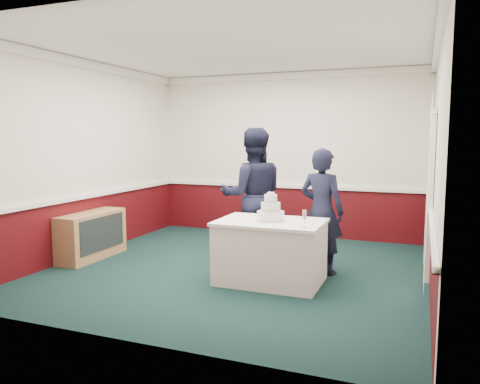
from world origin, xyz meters
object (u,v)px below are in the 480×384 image
(sideboard, at_px, (92,235))
(cake_table, at_px, (270,251))
(wedding_cake, at_px, (271,212))
(cake_knife, at_px, (263,223))
(person_man, at_px, (253,196))
(champagne_flute, at_px, (305,216))
(person_woman, at_px, (322,211))

(sideboard, relative_size, cake_table, 0.91)
(wedding_cake, distance_m, cake_knife, 0.23)
(wedding_cake, relative_size, cake_knife, 1.65)
(wedding_cake, bearing_deg, sideboard, 177.25)
(sideboard, xyz_separation_m, person_man, (2.34, 0.71, 0.63))
(sideboard, distance_m, cake_table, 2.88)
(sideboard, height_order, person_man, person_man)
(cake_knife, xyz_separation_m, champagne_flute, (0.53, -0.08, 0.14))
(person_man, bearing_deg, person_woman, 144.44)
(wedding_cake, distance_m, champagne_flute, 0.57)
(champagne_flute, relative_size, person_man, 0.10)
(sideboard, distance_m, cake_knife, 2.90)
(wedding_cake, xyz_separation_m, person_man, (-0.54, 0.85, 0.08))
(cake_table, xyz_separation_m, person_man, (-0.54, 0.85, 0.58))
(sideboard, bearing_deg, wedding_cake, -2.75)
(cake_knife, bearing_deg, person_man, 124.86)
(sideboard, distance_m, person_man, 2.52)
(wedding_cake, bearing_deg, person_woman, 51.57)
(champagne_flute, bearing_deg, cake_knife, 171.42)
(cake_knife, relative_size, person_man, 0.11)
(sideboard, distance_m, person_woman, 3.47)
(wedding_cake, xyz_separation_m, champagne_flute, (0.50, -0.28, 0.03))
(cake_table, height_order, champagne_flute, champagne_flute)
(wedding_cake, height_order, champagne_flute, wedding_cake)
(person_man, bearing_deg, sideboard, -8.05)
(cake_table, xyz_separation_m, cake_knife, (-0.03, -0.20, 0.39))
(cake_knife, bearing_deg, person_woman, 66.02)
(cake_table, relative_size, champagne_flute, 6.44)
(cake_table, relative_size, person_woman, 0.78)
(wedding_cake, relative_size, champagne_flute, 1.78)
(cake_knife, xyz_separation_m, person_woman, (0.54, 0.85, 0.05))
(sideboard, height_order, cake_table, cake_table)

